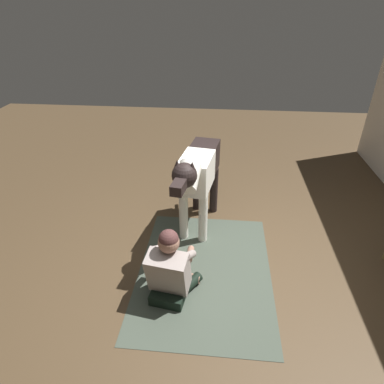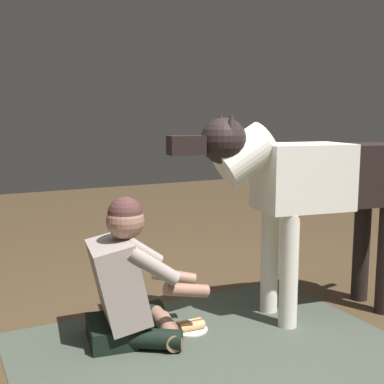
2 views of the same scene
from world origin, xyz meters
TOP-DOWN VIEW (x-y plane):
  - ground_plane at (0.00, 0.00)m, footprint 12.71×12.71m
  - area_rug at (-0.02, -0.20)m, footprint 2.04×1.48m
  - person_sitting_on_floor at (0.33, -0.53)m, footprint 0.70×0.57m
  - large_dog at (-0.80, -0.35)m, footprint 1.68×0.49m
  - hot_dog_on_plate at (-0.04, -0.47)m, footprint 0.20×0.20m

SIDE VIEW (x-z plane):
  - ground_plane at x=0.00m, z-range 0.00..0.00m
  - area_rug at x=-0.02m, z-range 0.00..0.01m
  - hot_dog_on_plate at x=-0.04m, z-range 0.00..0.06m
  - person_sitting_on_floor at x=0.33m, z-range -0.07..0.74m
  - large_dog at x=-0.80m, z-range 0.20..1.47m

